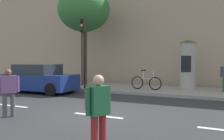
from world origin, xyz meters
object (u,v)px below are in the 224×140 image
Objects in this scene: poster_column at (188,64)px; bicycle_leaning at (146,83)px; traffic_light at (84,42)px; pedestrian_with_bag at (98,108)px; street_tree at (84,10)px; pedestrian_near_pole at (8,89)px; parked_car_red at (40,79)px.

bicycle_leaning is at bearing -145.77° from poster_column.
pedestrian_with_bag is (5.67, -8.18, -1.93)m from traffic_light.
pedestrian_near_pole is at bearing -72.42° from street_tree.
pedestrian_with_bag is at bearing -76.20° from bicycle_leaning.
traffic_light is 3.22m from parked_car_red.
street_tree is at bearing 171.29° from bicycle_leaning.
pedestrian_with_bag is 0.87× the size of bicycle_leaning.
pedestrian_with_bag is 9.93m from parked_car_red.
traffic_light reaches higher than pedestrian_with_bag.
bicycle_leaning is (1.85, 7.75, -0.35)m from pedestrian_near_pole.
poster_column is 0.44× the size of street_tree.
poster_column reaches higher than parked_car_red.
poster_column reaches higher than bicycle_leaning.
pedestrian_near_pole is (-3.83, -9.10, -0.67)m from poster_column.
bicycle_leaning is (3.40, 1.07, -2.30)m from traffic_light.
poster_column is at bearing 5.74° from street_tree.
bicycle_leaning is at bearing 103.80° from pedestrian_with_bag.
poster_column reaches higher than pedestrian_with_bag.
pedestrian_with_bag is (6.80, -9.95, -4.11)m from street_tree.
bicycle_leaning is 0.43× the size of parked_car_red.
street_tree reaches higher than pedestrian_near_pole.
street_tree is 6.40m from bicycle_leaning.
pedestrian_near_pole is at bearing -112.81° from poster_column.
pedestrian_with_bag is at bearing -41.14° from parked_car_red.
traffic_light is 2.58× the size of pedestrian_with_bag.
pedestrian_near_pole reaches higher than bicycle_leaning.
street_tree is at bearing -174.26° from poster_column.
traffic_light is 6.03m from poster_column.
traffic_light is at bearing -155.77° from poster_column.
pedestrian_with_bag is at bearing -20.01° from pedestrian_near_pole.
traffic_light reaches higher than parked_car_red.
traffic_light is 7.13m from pedestrian_near_pole.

